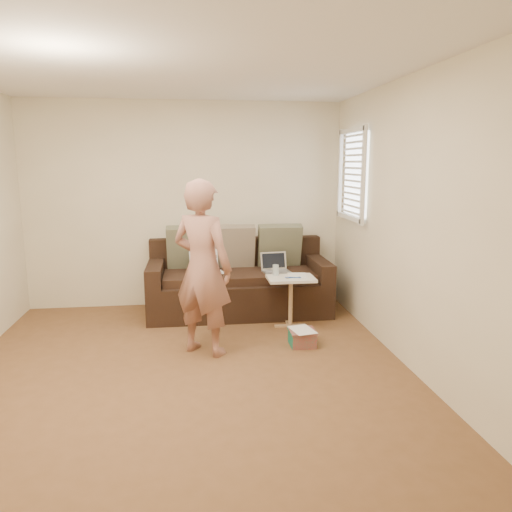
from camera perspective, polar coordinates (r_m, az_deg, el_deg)
name	(u,v)px	position (r m, az deg, el deg)	size (l,w,h in m)	color
floor	(187,375)	(4.45, -8.08, -13.64)	(4.50, 4.50, 0.00)	brown
ceiling	(178,63)	(4.12, -9.11, 21.40)	(4.50, 4.50, 0.00)	white
wall_back	(185,205)	(6.32, -8.28, 5.90)	(4.00, 4.00, 0.00)	beige
wall_front	(174,307)	(1.88, -9.54, -5.96)	(4.00, 4.00, 0.00)	beige
wall_right	(412,225)	(4.52, 17.75, 3.52)	(4.50, 4.50, 0.00)	beige
window_blinds	(353,175)	(5.86, 11.23, 9.34)	(0.12, 0.88, 1.08)	white
sofa	(239,279)	(6.02, -2.03, -2.69)	(2.20, 0.95, 0.85)	black
pillow_left	(189,248)	(6.15, -7.84, 0.99)	(0.55, 0.14, 0.55)	#4F553E
pillow_mid	(233,247)	(6.17, -2.73, 1.10)	(0.55, 0.14, 0.55)	#746753
pillow_right	(280,246)	(6.24, 2.78, 1.22)	(0.55, 0.14, 0.55)	#4F553E
laptop_silver	(276,272)	(5.95, 2.40, -1.92)	(0.33, 0.24, 0.22)	#B7BABC
laptop_white	(207,273)	(5.93, -5.70, -2.00)	(0.36, 0.26, 0.26)	white
person	(202,268)	(4.67, -6.28, -1.38)	(0.62, 0.42, 1.70)	#A05B57
side_table	(291,302)	(5.53, 4.06, -5.39)	(0.53, 0.37, 0.58)	silver
drinking_glass	(276,270)	(5.53, 2.32, -1.66)	(0.07, 0.07, 0.12)	silver
scissors	(293,278)	(5.41, 4.36, -2.53)	(0.18, 0.10, 0.02)	silver
paper_on_table	(297,276)	(5.53, 4.84, -2.31)	(0.21, 0.30, 0.00)	white
striped_box	(302,338)	(5.05, 5.43, -9.48)	(0.27, 0.27, 0.17)	red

